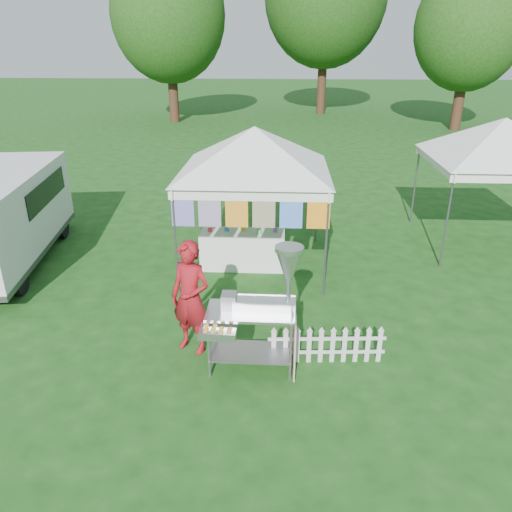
{
  "coord_description": "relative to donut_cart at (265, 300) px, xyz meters",
  "views": [
    {
      "loc": [
        0.58,
        -6.6,
        4.59
      ],
      "look_at": [
        0.14,
        1.39,
        1.1
      ],
      "focal_mm": 35.0,
      "sensor_mm": 36.0,
      "label": 1
    }
  ],
  "objects": [
    {
      "name": "donut_cart",
      "position": [
        0.0,
        0.0,
        0.0
      ],
      "size": [
        1.43,
        0.96,
        1.97
      ],
      "rotation": [
        0.0,
        0.0,
        -0.01
      ],
      "color": "gray",
      "rests_on": "ground"
    },
    {
      "name": "canopy_right",
      "position": [
        5.13,
        5.32,
        1.83
      ],
      "size": [
        4.24,
        4.24,
        3.45
      ],
      "color": "#59595E",
      "rests_on": "ground"
    },
    {
      "name": "display_table",
      "position": [
        -0.62,
        3.67,
        -0.77
      ],
      "size": [
        1.8,
        0.7,
        0.79
      ],
      "primitive_type": "cube",
      "color": "white",
      "rests_on": "ground"
    },
    {
      "name": "canopy_main",
      "position": [
        -0.37,
        3.82,
        1.83
      ],
      "size": [
        4.24,
        4.24,
        3.45
      ],
      "color": "#59595E",
      "rests_on": "ground"
    },
    {
      "name": "tree_right",
      "position": [
        9.63,
        22.32,
        4.02
      ],
      "size": [
        5.6,
        5.6,
        8.42
      ],
      "color": "#3A2215",
      "rests_on": "ground"
    },
    {
      "name": "vendor",
      "position": [
        -1.17,
        0.45,
        -0.24
      ],
      "size": [
        0.8,
        0.68,
        1.85
      ],
      "primitive_type": "imported",
      "rotation": [
        0.0,
        0.0,
        -0.42
      ],
      "color": "maroon",
      "rests_on": "ground"
    },
    {
      "name": "ground",
      "position": [
        -0.37,
        0.32,
        -1.16
      ],
      "size": [
        120.0,
        120.0,
        0.0
      ],
      "primitive_type": "plane",
      "color": "#144313",
      "rests_on": "ground"
    },
    {
      "name": "picket_fence",
      "position": [
        0.94,
        0.2,
        -0.87
      ],
      "size": [
        1.8,
        0.15,
        0.56
      ],
      "rotation": [
        0.0,
        0.0,
        0.07
      ],
      "color": "silver",
      "rests_on": "ground"
    },
    {
      "name": "tree_left",
      "position": [
        -6.37,
        24.32,
        4.67
      ],
      "size": [
        6.4,
        6.4,
        9.53
      ],
      "color": "#3A2215",
      "rests_on": "ground"
    }
  ]
}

